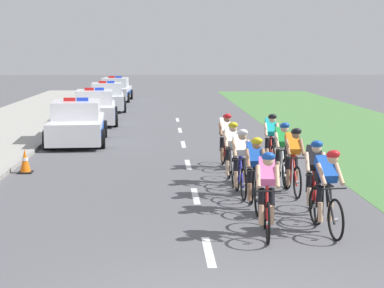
# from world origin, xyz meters

# --- Properties ---
(kerb_edge) EXTENTS (0.16, 60.00, 0.13)m
(kerb_edge) POSITION_xyz_m (-4.81, 14.00, 0.07)
(kerb_edge) COLOR #9E9E99
(kerb_edge) RESTS_ON ground
(lane_markings_centre) EXTENTS (0.14, 25.60, 0.01)m
(lane_markings_centre) POSITION_xyz_m (0.00, 10.93, 0.00)
(lane_markings_centre) COLOR white
(lane_markings_centre) RESTS_ON ground
(cyclist_lead) EXTENTS (0.45, 1.72, 1.56)m
(cyclist_lead) POSITION_xyz_m (1.06, 3.73, 0.79)
(cyclist_lead) COLOR black
(cyclist_lead) RESTS_ON ground
(cyclist_second) EXTENTS (0.45, 1.72, 1.56)m
(cyclist_second) POSITION_xyz_m (2.14, 3.89, 0.79)
(cyclist_second) COLOR black
(cyclist_second) RESTS_ON ground
(cyclist_third) EXTENTS (0.42, 1.72, 1.56)m
(cyclist_third) POSITION_xyz_m (1.11, 5.58, 0.79)
(cyclist_third) COLOR black
(cyclist_third) RESTS_ON ground
(cyclist_fourth) EXTENTS (0.46, 1.72, 1.56)m
(cyclist_fourth) POSITION_xyz_m (2.21, 5.09, 0.79)
(cyclist_fourth) COLOR black
(cyclist_fourth) RESTS_ON ground
(cyclist_fifth) EXTENTS (0.42, 1.72, 1.56)m
(cyclist_fifth) POSITION_xyz_m (0.99, 6.90, 0.79)
(cyclist_fifth) COLOR black
(cyclist_fifth) RESTS_ON ground
(cyclist_sixth) EXTENTS (0.42, 1.72, 1.56)m
(cyclist_sixth) POSITION_xyz_m (2.19, 7.04, 0.79)
(cyclist_sixth) COLOR black
(cyclist_sixth) RESTS_ON ground
(cyclist_seventh) EXTENTS (0.42, 1.72, 1.56)m
(cyclist_seventh) POSITION_xyz_m (0.94, 8.30, 0.79)
(cyclist_seventh) COLOR black
(cyclist_seventh) RESTS_ON ground
(cyclist_eighth) EXTENTS (0.42, 1.72, 1.56)m
(cyclist_eighth) POSITION_xyz_m (2.15, 8.14, 0.79)
(cyclist_eighth) COLOR black
(cyclist_eighth) RESTS_ON ground
(cyclist_ninth) EXTENTS (0.43, 1.72, 1.56)m
(cyclist_ninth) POSITION_xyz_m (1.01, 10.39, 0.79)
(cyclist_ninth) COLOR black
(cyclist_ninth) RESTS_ON ground
(cyclist_tenth) EXTENTS (0.43, 1.72, 1.56)m
(cyclist_tenth) POSITION_xyz_m (2.22, 10.22, 0.79)
(cyclist_tenth) COLOR black
(cyclist_tenth) RESTS_ON ground
(police_car_nearest) EXTENTS (2.20, 4.50, 1.59)m
(police_car_nearest) POSITION_xyz_m (-3.68, 15.42, 0.68)
(police_car_nearest) COLOR white
(police_car_nearest) RESTS_ON ground
(police_car_second) EXTENTS (2.25, 4.52, 1.59)m
(police_car_second) POSITION_xyz_m (-3.68, 21.51, 0.68)
(police_car_second) COLOR white
(police_car_second) RESTS_ON ground
(police_car_third) EXTENTS (2.25, 4.52, 1.59)m
(police_car_third) POSITION_xyz_m (-3.68, 27.94, 0.68)
(police_car_third) COLOR silver
(police_car_third) RESTS_ON ground
(police_car_furthest) EXTENTS (2.08, 4.44, 1.59)m
(police_car_furthest) POSITION_xyz_m (-3.68, 34.62, 0.68)
(police_car_furthest) COLOR silver
(police_car_furthest) RESTS_ON ground
(traffic_cone_near) EXTENTS (0.36, 0.36, 0.64)m
(traffic_cone_near) POSITION_xyz_m (-4.33, 9.87, 0.31)
(traffic_cone_near) COLOR black
(traffic_cone_near) RESTS_ON ground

